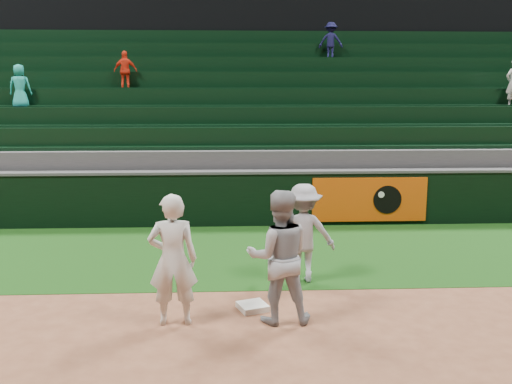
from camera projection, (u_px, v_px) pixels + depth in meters
ground at (242, 315)px, 7.90m from camera, size 70.00×70.00×0.00m
foul_grass at (238, 252)px, 10.84m from camera, size 36.00×4.20×0.01m
upper_deck at (232, 16)px, 23.94m from camera, size 40.00×12.00×12.00m
first_base at (253, 307)px, 8.07m from camera, size 0.48×0.48×0.08m
first_baseman at (173, 260)px, 7.45m from camera, size 0.67×0.47×1.77m
baserunner at (279, 257)px, 7.53m from camera, size 0.88×0.69×1.80m
base_coach at (303, 233)px, 9.11m from camera, size 1.05×0.64×1.59m
field_wall at (238, 198)px, 12.89m from camera, size 36.00×0.45×1.25m
stadium_seating at (234, 136)px, 16.40m from camera, size 36.00×5.95×5.01m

